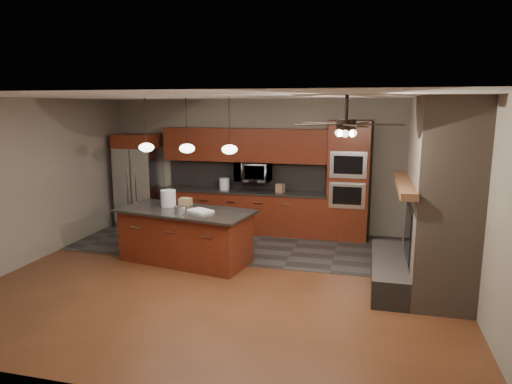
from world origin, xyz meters
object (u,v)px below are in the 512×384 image
(microwave, at_px, (253,172))
(paint_tray, at_px, (200,211))
(cardboard_box, at_px, (185,202))
(oven_tower, at_px, (348,181))
(paint_can, at_px, (180,210))
(refrigerator, at_px, (139,180))
(counter_box, at_px, (280,188))
(kitchen_island, at_px, (186,236))
(white_bucket, at_px, (168,198))
(counter_bucket, at_px, (224,184))

(microwave, distance_m, paint_tray, 2.30)
(microwave, height_order, cardboard_box, microwave)
(paint_tray, xyz_separation_m, cardboard_box, (-0.45, 0.44, 0.05))
(oven_tower, height_order, paint_can, oven_tower)
(refrigerator, distance_m, paint_tray, 3.10)
(counter_box, bearing_deg, kitchen_island, -101.58)
(paint_can, xyz_separation_m, counter_box, (1.24, 2.30, 0.01))
(oven_tower, height_order, microwave, oven_tower)
(paint_can, height_order, counter_box, counter_box)
(oven_tower, bearing_deg, white_bucket, -147.86)
(oven_tower, bearing_deg, paint_tray, -136.48)
(cardboard_box, height_order, counter_bucket, counter_bucket)
(oven_tower, xyz_separation_m, microwave, (-1.98, 0.06, 0.11))
(white_bucket, bearing_deg, oven_tower, 32.14)
(paint_can, bearing_deg, refrigerator, 130.87)
(refrigerator, xyz_separation_m, counter_bucket, (1.98, 0.08, -0.01))
(oven_tower, distance_m, paint_tray, 3.19)
(counter_bucket, bearing_deg, cardboard_box, -95.17)
(microwave, relative_size, refrigerator, 0.36)
(microwave, bearing_deg, counter_box, -9.43)
(paint_can, height_order, paint_tray, paint_can)
(microwave, bearing_deg, cardboard_box, -113.45)
(cardboard_box, relative_size, counter_box, 1.15)
(paint_can, relative_size, counter_box, 0.98)
(paint_can, distance_m, paint_tray, 0.34)
(paint_can, height_order, counter_bucket, counter_bucket)
(microwave, distance_m, kitchen_island, 2.40)
(counter_box, bearing_deg, refrigerator, -159.61)
(white_bucket, height_order, paint_can, white_bucket)
(paint_tray, relative_size, counter_bucket, 1.60)
(refrigerator, xyz_separation_m, counter_box, (3.20, 0.03, -0.04))
(counter_bucket, distance_m, counter_box, 1.23)
(refrigerator, distance_m, counter_bucket, 1.98)
(white_bucket, height_order, paint_tray, white_bucket)
(microwave, bearing_deg, paint_can, -104.87)
(oven_tower, bearing_deg, paint_can, -138.11)
(paint_tray, relative_size, cardboard_box, 1.89)
(kitchen_island, distance_m, counter_box, 2.46)
(cardboard_box, bearing_deg, counter_box, 59.07)
(white_bucket, height_order, counter_bucket, white_bucket)
(kitchen_island, xyz_separation_m, counter_bucket, (0.03, 2.11, 0.56))
(white_bucket, height_order, counter_box, white_bucket)
(oven_tower, bearing_deg, cardboard_box, -147.59)
(refrigerator, xyz_separation_m, kitchen_island, (1.95, -2.02, -0.56))
(oven_tower, xyz_separation_m, counter_box, (-1.37, -0.04, -0.20))
(paint_tray, xyz_separation_m, counter_bucket, (-0.29, 2.20, 0.08))
(refrigerator, height_order, counter_bucket, refrigerator)
(refrigerator, height_order, counter_box, refrigerator)
(microwave, height_order, kitchen_island, microwave)
(oven_tower, relative_size, white_bucket, 8.29)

